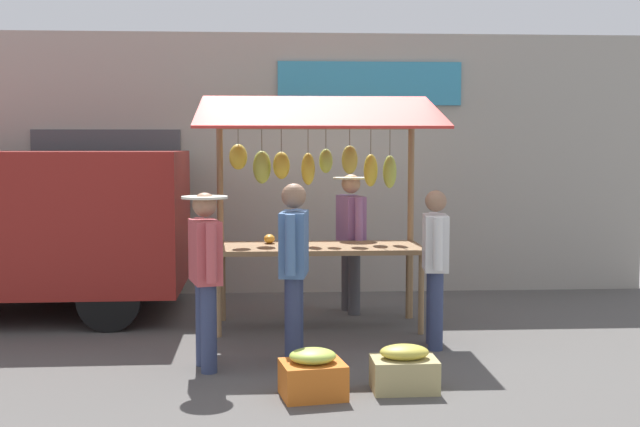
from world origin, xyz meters
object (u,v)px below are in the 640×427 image
Objects in this scene: produce_crate_near at (404,370)px; shopper_in_striped_shirt at (294,260)px; market_stall at (316,181)px; vendor_with_sunhat at (351,232)px; shopper_with_shopping_bag at (205,267)px; produce_crate_side at (313,375)px; shopper_with_ponytail at (435,258)px.

shopper_in_striped_shirt is at bearing -45.46° from produce_crate_near.
market_stall is 1.02m from vendor_with_sunhat.
shopper_with_shopping_bag is at bearing -44.64° from vendor_with_sunhat.
vendor_with_sunhat is (-0.44, -0.68, -0.62)m from market_stall.
shopper_with_ponytail is at bearing -129.78° from produce_crate_side.
vendor_with_sunhat reaches higher than produce_crate_side.
shopper_with_shopping_bag is at bearing -24.30° from produce_crate_near.
shopper_in_striped_shirt reaches higher than produce_crate_near.
produce_crate_near is 0.96× the size of produce_crate_side.
shopper_with_shopping_bag is (1.50, 2.33, -0.05)m from vendor_with_sunhat.
shopper_with_ponytail reaches higher than produce_crate_near.
shopper_with_ponytail is 1.64m from produce_crate_near.
shopper_with_shopping_bag is 1.92m from produce_crate_near.
produce_crate_side reaches higher than produce_crate_near.
shopper_with_shopping_bag is 1.43m from produce_crate_side.
shopper_with_shopping_bag is at bearing 57.41° from market_stall.
vendor_with_sunhat is at bearing -10.55° from shopper_in_striped_shirt.
vendor_with_sunhat and shopper_in_striped_shirt have the same top height.
market_stall is 1.67m from shopper_in_striped_shirt.
shopper_with_ponytail is 1.47m from shopper_in_striped_shirt.
vendor_with_sunhat is 2.77m from shopper_with_shopping_bag.
market_stall is 1.55× the size of vendor_with_sunhat.
market_stall reaches higher than produce_crate_side.
produce_crate_near is at bearing -9.56° from vendor_with_sunhat.
shopper_with_ponytail is 2.24m from shopper_with_shopping_bag.
produce_crate_side is at bearing -22.75° from vendor_with_sunhat.
market_stall is 2.06m from shopper_with_shopping_bag.
produce_crate_side is at bearing 86.21° from market_stall.
market_stall reaches higher than shopper_in_striped_shirt.
vendor_with_sunhat is 3.09× the size of produce_crate_near.
shopper_with_ponytail is at bearing -110.68° from produce_crate_near.
market_stall is 2.87m from produce_crate_side.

